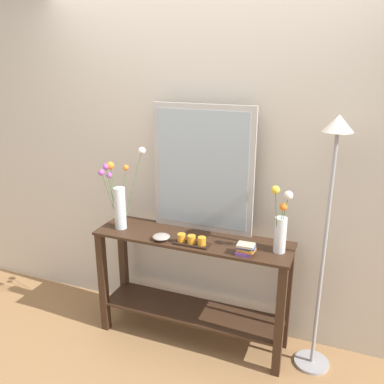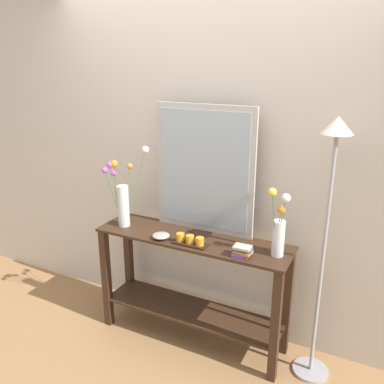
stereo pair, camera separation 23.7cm
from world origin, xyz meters
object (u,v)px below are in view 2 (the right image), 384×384
book_stack (242,251)px  floor_lamp (328,211)px  candle_tray (190,241)px  mirror_leaning (204,170)px  tall_vase_left (123,197)px  decorative_bowl (161,236)px  console_table (192,278)px  vase_right (279,230)px

book_stack → floor_lamp: bearing=18.2°
candle_tray → mirror_leaning: bearing=95.0°
tall_vase_left → decorative_bowl: size_ratio=4.89×
tall_vase_left → floor_lamp: size_ratio=0.35×
console_table → tall_vase_left: bearing=-176.4°
candle_tray → book_stack: 0.38m
decorative_bowl → book_stack: (0.60, 0.00, 0.01)m
tall_vase_left → mirror_leaning: bearing=18.7°
book_stack → floor_lamp: size_ratio=0.07×
candle_tray → decorative_bowl: bearing=-178.0°
tall_vase_left → decorative_bowl: tall_vase_left is taller
mirror_leaning → decorative_bowl: mirror_leaning is taller
candle_tray → floor_lamp: 0.92m
candle_tray → decorative_bowl: (-0.22, -0.01, -0.00)m
console_table → mirror_leaning: 0.80m
tall_vase_left → book_stack: tall_vase_left is taller
mirror_leaning → floor_lamp: bearing=-7.8°
tall_vase_left → floor_lamp: 1.45m
decorative_bowl → floor_lamp: size_ratio=0.07×
console_table → book_stack: 0.56m
console_table → decorative_bowl: decorative_bowl is taller
mirror_leaning → candle_tray: mirror_leaning is taller
vase_right → mirror_leaning: bearing=164.1°
candle_tray → book_stack: (0.38, -0.01, 0.01)m
mirror_leaning → vase_right: bearing=-15.9°
tall_vase_left → decorative_bowl: 0.43m
decorative_bowl → book_stack: size_ratio=0.96×
book_stack → console_table: bearing=164.1°
mirror_leaning → floor_lamp: mirror_leaning is taller
mirror_leaning → candle_tray: (0.02, -0.27, -0.43)m
vase_right → decorative_bowl: (-0.80, -0.11, -0.16)m
console_table → book_stack: book_stack is taller
mirror_leaning → vase_right: 0.68m
book_stack → candle_tray: bearing=178.9°
vase_right → candle_tray: (-0.57, -0.10, -0.16)m
tall_vase_left → book_stack: bearing=-4.9°
book_stack → tall_vase_left: bearing=175.1°
candle_tray → floor_lamp: size_ratio=0.14×
vase_right → book_stack: vase_right is taller
console_table → floor_lamp: (0.89, 0.04, 0.66)m
console_table → decorative_bowl: 0.41m
mirror_leaning → tall_vase_left: mirror_leaning is taller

